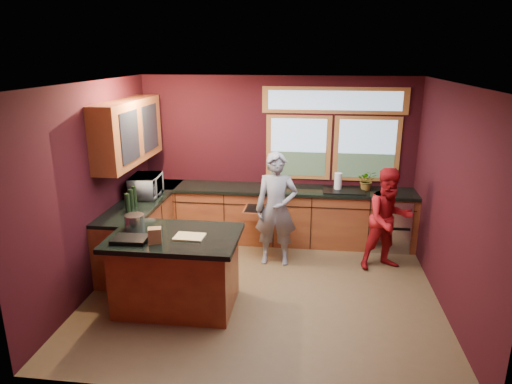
% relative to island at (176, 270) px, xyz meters
% --- Properties ---
extents(floor, '(4.50, 4.50, 0.00)m').
position_rel_island_xyz_m(floor, '(1.03, 0.50, -0.48)').
color(floor, brown).
rests_on(floor, ground).
extents(room_shell, '(4.52, 4.02, 2.71)m').
position_rel_island_xyz_m(room_shell, '(0.43, 0.83, 1.32)').
color(room_shell, black).
rests_on(room_shell, ground).
extents(back_counter, '(4.50, 0.64, 0.93)m').
position_rel_island_xyz_m(back_counter, '(1.23, 2.20, -0.01)').
color(back_counter, maroon).
rests_on(back_counter, floor).
extents(left_counter, '(0.64, 2.30, 0.93)m').
position_rel_island_xyz_m(left_counter, '(-0.92, 1.35, -0.01)').
color(left_counter, maroon).
rests_on(left_counter, floor).
extents(island, '(1.55, 1.05, 0.95)m').
position_rel_island_xyz_m(island, '(0.00, 0.00, 0.00)').
color(island, maroon).
rests_on(island, floor).
extents(person_grey, '(0.63, 0.42, 1.69)m').
position_rel_island_xyz_m(person_grey, '(1.11, 1.38, 0.37)').
color(person_grey, slate).
rests_on(person_grey, floor).
extents(person_red, '(0.88, 0.78, 1.51)m').
position_rel_island_xyz_m(person_red, '(2.73, 1.40, 0.28)').
color(person_red, '#A01217').
rests_on(person_red, floor).
extents(microwave, '(0.46, 0.63, 0.33)m').
position_rel_island_xyz_m(microwave, '(-0.89, 1.50, 0.62)').
color(microwave, '#999999').
rests_on(microwave, left_counter).
extents(potted_plant, '(0.29, 0.25, 0.33)m').
position_rel_island_xyz_m(potted_plant, '(2.49, 2.25, 0.62)').
color(potted_plant, '#999999').
rests_on(potted_plant, back_counter).
extents(paper_towel, '(0.12, 0.12, 0.28)m').
position_rel_island_xyz_m(paper_towel, '(2.03, 2.20, 0.59)').
color(paper_towel, silver).
rests_on(paper_towel, back_counter).
extents(cutting_board, '(0.36, 0.26, 0.02)m').
position_rel_island_xyz_m(cutting_board, '(0.20, -0.05, 0.48)').
color(cutting_board, tan).
rests_on(cutting_board, island).
extents(stock_pot, '(0.24, 0.24, 0.18)m').
position_rel_island_xyz_m(stock_pot, '(-0.55, 0.15, 0.56)').
color(stock_pot, '#A6A5AA').
rests_on(stock_pot, island).
extents(paper_bag, '(0.18, 0.16, 0.18)m').
position_rel_island_xyz_m(paper_bag, '(-0.15, -0.25, 0.56)').
color(paper_bag, brown).
rests_on(paper_bag, island).
extents(black_tray, '(0.41, 0.29, 0.05)m').
position_rel_island_xyz_m(black_tray, '(-0.45, -0.25, 0.49)').
color(black_tray, black).
rests_on(black_tray, island).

